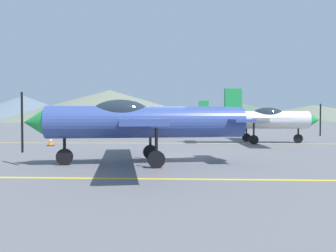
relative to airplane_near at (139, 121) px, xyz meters
name	(u,v)px	position (x,y,z in m)	size (l,w,h in m)	color
ground_plane	(155,159)	(0.46, 1.45, -1.59)	(400.00, 400.00, 0.00)	slate
apron_line_near	(140,179)	(0.46, -3.02, -1.58)	(80.00, 0.16, 0.01)	yellow
apron_line_far	(166,143)	(0.46, 9.55, -1.58)	(80.00, 0.16, 0.01)	yellow
airplane_near	(139,121)	(0.00, 0.00, 0.00)	(8.25, 9.42, 2.82)	#33478C
airplane_mid	(258,119)	(6.59, 10.19, 0.00)	(8.13, 9.39, 2.82)	silver
car_sedan	(166,127)	(0.01, 17.86, -0.75)	(4.65, 3.10, 1.62)	red
traffic_cone_side	(51,141)	(-6.36, 7.33, -1.30)	(0.36, 0.36, 0.59)	black
hill_left	(24,109)	(-62.29, 116.88, 3.56)	(54.17, 54.17, 10.30)	slate
hill_centerleft	(109,106)	(-28.77, 121.43, 4.80)	(87.94, 87.94, 12.79)	slate
hill_centerright	(240,113)	(23.05, 115.77, 1.86)	(64.15, 64.15, 6.89)	#4C6651
hill_right	(313,113)	(65.83, 155.63, 2.25)	(89.50, 89.50, 7.67)	slate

